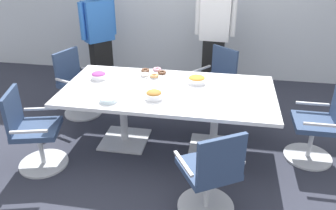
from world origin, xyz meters
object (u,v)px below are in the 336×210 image
snack_bowl_chips_orange (197,80)px  snack_bowl_candy_mix (99,75)px  person_standing_0 (99,36)px  office_chair_2 (319,128)px  snack_bowl_pretzels (154,95)px  conference_table (168,99)px  plate_stack (108,99)px  office_chair_1 (210,177)px  office_chair_0 (33,134)px  donut_platter (153,73)px  office_chair_3 (216,84)px  office_chair_4 (78,87)px  person_standing_1 (215,34)px

snack_bowl_chips_orange → snack_bowl_candy_mix: size_ratio=1.14×
person_standing_0 → snack_bowl_candy_mix: size_ratio=8.67×
office_chair_2 → snack_bowl_pretzels: 1.87m
conference_table → snack_bowl_candy_mix: 0.92m
person_standing_0 → plate_stack: 2.15m
office_chair_1 → office_chair_0: bearing=137.7°
plate_stack → conference_table: bearing=35.8°
donut_platter → person_standing_0: bearing=133.9°
office_chair_3 → snack_bowl_pretzels: bearing=103.5°
office_chair_4 → donut_platter: office_chair_4 is taller
office_chair_1 → snack_bowl_chips_orange: size_ratio=4.15×
conference_table → office_chair_2: (1.70, 0.02, -0.22)m
snack_bowl_pretzels → snack_bowl_chips_orange: bearing=51.3°
office_chair_4 → plate_stack: bearing=60.1°
person_standing_0 → snack_bowl_candy_mix: person_standing_0 is taller
conference_table → office_chair_3: office_chair_3 is taller
donut_platter → office_chair_3: bearing=38.8°
office_chair_4 → snack_bowl_candy_mix: (0.52, -0.46, 0.39)m
person_standing_1 → office_chair_1: bearing=96.8°
office_chair_3 → plate_stack: size_ratio=4.68×
office_chair_3 → snack_bowl_candy_mix: bearing=70.9°
snack_bowl_chips_orange → plate_stack: snack_bowl_chips_orange is taller
person_standing_0 → donut_platter: person_standing_0 is taller
office_chair_3 → donut_platter: bearing=77.5°
office_chair_3 → person_standing_1: (-0.09, 0.59, 0.57)m
office_chair_3 → person_standing_0: person_standing_0 is taller
snack_bowl_chips_orange → office_chair_4: bearing=167.4°
conference_table → office_chair_3: 1.19m
conference_table → person_standing_0: 2.12m
snack_bowl_chips_orange → office_chair_2: bearing=-9.0°
conference_table → snack_bowl_candy_mix: size_ratio=12.47×
office_chair_1 → office_chair_4: (-1.97, 1.66, 0.00)m
person_standing_1 → snack_bowl_pretzels: (-0.53, -1.91, -0.18)m
conference_table → snack_bowl_pretzels: snack_bowl_pretzels is taller
office_chair_3 → person_standing_1: 0.83m
conference_table → office_chair_2: 1.72m
snack_bowl_pretzels → snack_bowl_candy_mix: snack_bowl_pretzels is taller
office_chair_0 → snack_bowl_pretzels: size_ratio=4.84×
office_chair_1 → snack_bowl_candy_mix: office_chair_1 is taller
office_chair_0 → snack_bowl_candy_mix: size_ratio=4.73×
office_chair_1 → office_chair_3: 2.09m
person_standing_0 → person_standing_1: person_standing_1 is taller
office_chair_1 → office_chair_2: same height
person_standing_0 → snack_bowl_chips_orange: 2.16m
snack_bowl_pretzels → donut_platter: size_ratio=0.56×
person_standing_1 → snack_bowl_candy_mix: size_ratio=9.64×
office_chair_1 → plate_stack: office_chair_1 is taller
snack_bowl_pretzels → plate_stack: bearing=-163.0°
office_chair_4 → person_standing_1: person_standing_1 is taller
office_chair_4 → donut_platter: size_ratio=2.70×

